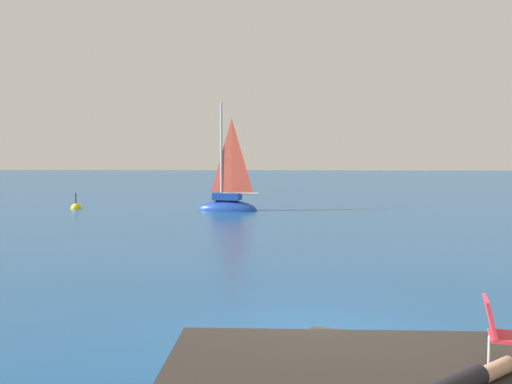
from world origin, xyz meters
The scene contains 7 objects.
ground_plane centered at (0.00, 0.00, 0.00)m, with size 160.00×160.00×0.00m, color navy.
boulder_seaward centered at (-0.12, -1.43, 0.00)m, with size 1.37×1.10×0.75m, color #302A25.
boulder_inland centered at (1.09, -1.85, 0.00)m, with size 0.94×0.75×0.52m, color #2E2526.
sailboat_near centered at (-3.29, 21.71, 0.33)m, with size 3.41×1.84×6.18m.
person_sunbather centered at (1.20, -3.98, 0.84)m, with size 1.38×1.30×0.25m.
beach_chair centered at (1.90, -3.16, 1.17)m, with size 0.69×0.60×0.80m.
marker_buoy centered at (-11.54, 22.45, 0.01)m, with size 0.56×0.56×1.13m.
Camera 1 is at (-0.73, -10.25, 3.26)m, focal length 43.25 mm.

